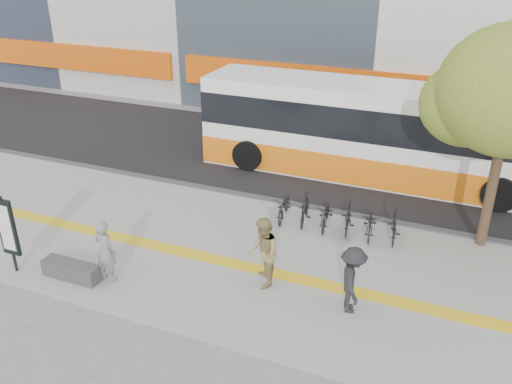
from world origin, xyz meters
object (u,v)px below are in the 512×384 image
at_px(bench, 71,270).
at_px(bus, 374,134).
at_px(seated_woman, 106,251).
at_px(pedestrian_dark, 352,280).
at_px(signboard, 7,228).
at_px(street_tree, 511,93).
at_px(pedestrian_tan, 263,253).

xyz_separation_m(bench, bus, (5.81, 9.70, 1.34)).
xyz_separation_m(seated_woman, pedestrian_dark, (6.09, 1.14, 0.00)).
bearing_deg(signboard, pedestrian_dark, 11.62).
bearing_deg(pedestrian_dark, street_tree, -49.66).
bearing_deg(pedestrian_dark, signboard, 83.22).
relative_size(seated_woman, pedestrian_dark, 1.00).
bearing_deg(street_tree, bus, 137.21).
bearing_deg(pedestrian_tan, bench, -96.09).
bearing_deg(seated_woman, bus, -113.92).
bearing_deg(pedestrian_tan, pedestrian_dark, 60.28).
height_order(bench, signboard, signboard).
bearing_deg(bus, street_tree, -42.79).
bearing_deg(bench, pedestrian_dark, 11.80).
bearing_deg(street_tree, bench, -148.38).
relative_size(signboard, pedestrian_dark, 1.30).
bearing_deg(street_tree, pedestrian_tan, -139.22).
distance_m(street_tree, seated_woman, 11.12).
distance_m(seated_woman, pedestrian_dark, 6.19).
relative_size(bench, street_tree, 0.25).
bearing_deg(signboard, seated_woman, 13.93).
relative_size(signboard, street_tree, 0.35).
xyz_separation_m(bus, pedestrian_dark, (1.21, -8.23, -0.71)).
relative_size(bench, pedestrian_tan, 0.86).
height_order(bus, pedestrian_dark, bus).
distance_m(street_tree, pedestrian_dark, 6.42).
distance_m(signboard, bus, 12.45).
distance_m(signboard, seated_woman, 2.64).
relative_size(bus, seated_woman, 7.48).
bearing_deg(bench, street_tree, 31.62).
xyz_separation_m(signboard, bus, (7.41, 10.01, 0.27)).
relative_size(seated_woman, pedestrian_tan, 0.91).
height_order(street_tree, bus, street_tree).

